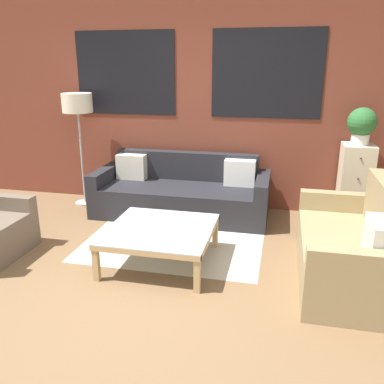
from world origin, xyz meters
name	(u,v)px	position (x,y,z in m)	size (l,w,h in m)	color
ground_plane	(135,289)	(0.00, 0.00, 0.00)	(16.00, 16.00, 0.00)	brown
wall_back_brick	(194,104)	(0.00, 2.44, 1.41)	(8.40, 0.09, 2.80)	brown
rug	(177,237)	(0.08, 1.17, 0.00)	(1.97, 1.71, 0.00)	beige
couch_dark	(182,194)	(-0.06, 1.95, 0.28)	(2.27, 0.88, 0.78)	#232328
settee_vintage	(352,249)	(1.88, 0.59, 0.31)	(0.80, 1.59, 0.92)	#99845B
coffee_table	(160,232)	(0.08, 0.55, 0.33)	(1.03, 1.03, 0.37)	silver
floor_lamp	(78,108)	(-1.53, 2.06, 1.36)	(0.41, 0.41, 1.55)	#B2B2B7
drawer_cabinet	(354,184)	(2.11, 2.15, 0.50)	(0.37, 0.43, 0.99)	beige
potted_plant	(362,124)	(2.11, 2.15, 1.24)	(0.34, 0.34, 0.44)	silver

